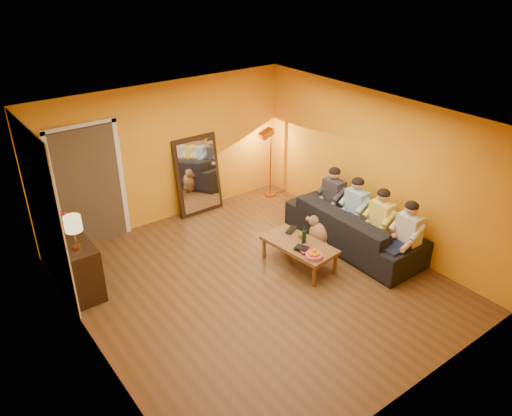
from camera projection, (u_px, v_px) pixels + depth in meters
room_shell at (242, 200)px, 7.40m from camera, size 5.00×5.50×2.60m
white_accent at (43, 212)px, 7.06m from camera, size 0.02×1.90×2.58m
doorway_recess at (87, 185)px, 8.46m from camera, size 1.06×0.30×2.10m
door_jamb_left at (55, 196)px, 8.07m from camera, size 0.08×0.06×2.20m
door_jamb_right at (121, 179)px, 8.68m from camera, size 0.08×0.06×2.20m
door_header at (79, 126)px, 7.89m from camera, size 1.22×0.06×0.08m
mirror_frame at (198, 175)px, 9.55m from camera, size 0.92×0.27×1.51m
mirror_glass at (199, 176)px, 9.52m from camera, size 0.78×0.21×1.35m
sideboard at (75, 264)px, 7.45m from camera, size 0.44×1.18×0.85m
table_lamp at (75, 233)px, 6.92m from camera, size 0.24×0.24×0.51m
sofa at (354, 227)px, 8.56m from camera, size 2.51×0.98×0.73m
coffee_table at (299, 254)px, 8.08m from camera, size 0.75×1.28×0.42m
floor_lamp at (271, 163)px, 10.18m from camera, size 0.32×0.26×1.44m
dog at (319, 232)px, 8.56m from camera, size 0.47×0.58×0.59m
person_far_left at (408, 236)px, 7.81m from camera, size 0.70×0.44×1.22m
person_mid_left at (381, 223)px, 8.20m from camera, size 0.70×0.44×1.22m
person_mid_right at (356, 210)px, 8.59m from camera, size 0.70×0.44×1.22m
person_far_right at (333, 199)px, 8.98m from camera, size 0.70×0.44×1.22m
fruit_bowl at (314, 253)px, 7.57m from camera, size 0.26×0.26×0.16m
wine_bottle at (304, 235)px, 7.90m from camera, size 0.07×0.07×0.31m
tumbler at (300, 236)px, 8.11m from camera, size 0.10×0.10×0.09m
laptop at (294, 231)px, 8.32m from camera, size 0.35×0.30×0.02m
book_lower at (299, 252)px, 7.74m from camera, size 0.23×0.27×0.02m
book_mid at (299, 250)px, 7.74m from camera, size 0.23×0.28×0.02m
book_upper at (300, 250)px, 7.71m from camera, size 0.21×0.24×0.02m
vase at (64, 227)px, 7.38m from camera, size 0.20×0.20×0.21m
flowers at (61, 214)px, 7.28m from camera, size 0.17×0.17×0.39m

